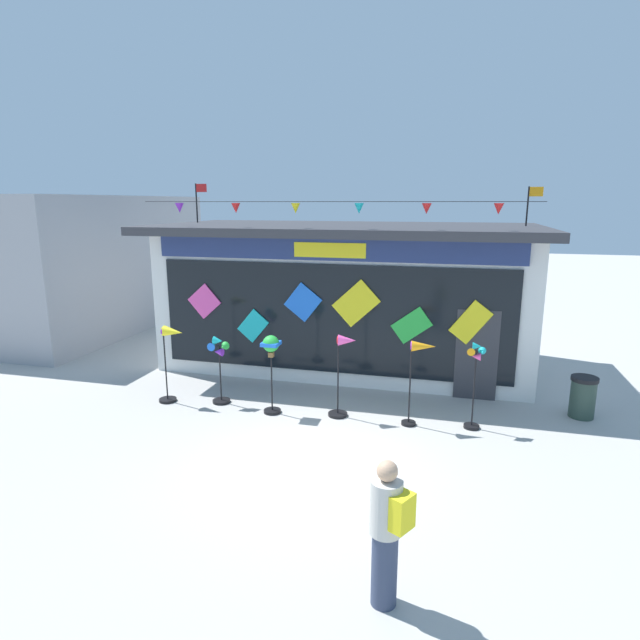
{
  "coord_description": "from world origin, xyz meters",
  "views": [
    {
      "loc": [
        2.11,
        -7.63,
        4.25
      ],
      "look_at": [
        -0.64,
        2.96,
        1.77
      ],
      "focal_mm": 29.33,
      "sensor_mm": 36.0,
      "label": 1
    }
  ],
  "objects_px": {
    "wind_spinner_far_left": "(171,350)",
    "trash_bin": "(583,397)",
    "wind_spinner_far_right": "(475,374)",
    "person_near_camera": "(387,531)",
    "kite_shop_building": "(348,294)",
    "wind_spinner_center_right": "(343,367)",
    "wind_spinner_center_left": "(271,354)",
    "wind_spinner_right": "(420,363)",
    "wind_spinner_left": "(219,361)"
  },
  "relations": [
    {
      "from": "kite_shop_building",
      "to": "wind_spinner_left",
      "type": "distance_m",
      "value": 4.3
    },
    {
      "from": "wind_spinner_right",
      "to": "wind_spinner_center_right",
      "type": "bearing_deg",
      "value": 176.87
    },
    {
      "from": "person_near_camera",
      "to": "trash_bin",
      "type": "bearing_deg",
      "value": -178.2
    },
    {
      "from": "wind_spinner_left",
      "to": "wind_spinner_center_right",
      "type": "height_order",
      "value": "wind_spinner_center_right"
    },
    {
      "from": "wind_spinner_left",
      "to": "wind_spinner_center_right",
      "type": "bearing_deg",
      "value": -0.83
    },
    {
      "from": "wind_spinner_center_left",
      "to": "wind_spinner_right",
      "type": "relative_size",
      "value": 0.96
    },
    {
      "from": "wind_spinner_center_left",
      "to": "person_near_camera",
      "type": "xyz_separation_m",
      "value": [
        2.96,
        -4.67,
        -0.37
      ]
    },
    {
      "from": "kite_shop_building",
      "to": "wind_spinner_center_left",
      "type": "bearing_deg",
      "value": -101.14
    },
    {
      "from": "kite_shop_building",
      "to": "trash_bin",
      "type": "height_order",
      "value": "kite_shop_building"
    },
    {
      "from": "trash_bin",
      "to": "wind_spinner_right",
      "type": "bearing_deg",
      "value": -158.37
    },
    {
      "from": "kite_shop_building",
      "to": "person_near_camera",
      "type": "bearing_deg",
      "value": -75.69
    },
    {
      "from": "wind_spinner_left",
      "to": "person_near_camera",
      "type": "distance_m",
      "value": 6.46
    },
    {
      "from": "kite_shop_building",
      "to": "wind_spinner_right",
      "type": "height_order",
      "value": "kite_shop_building"
    },
    {
      "from": "person_near_camera",
      "to": "wind_spinner_center_left",
      "type": "bearing_deg",
      "value": -118.19
    },
    {
      "from": "wind_spinner_center_right",
      "to": "trash_bin",
      "type": "bearing_deg",
      "value": 14.16
    },
    {
      "from": "wind_spinner_far_right",
      "to": "wind_spinner_far_left",
      "type": "bearing_deg",
      "value": -178.1
    },
    {
      "from": "wind_spinner_far_left",
      "to": "trash_bin",
      "type": "bearing_deg",
      "value": 9.1
    },
    {
      "from": "wind_spinner_far_right",
      "to": "person_near_camera",
      "type": "height_order",
      "value": "wind_spinner_far_right"
    },
    {
      "from": "wind_spinner_center_right",
      "to": "wind_spinner_far_right",
      "type": "height_order",
      "value": "wind_spinner_far_right"
    },
    {
      "from": "wind_spinner_far_left",
      "to": "trash_bin",
      "type": "xyz_separation_m",
      "value": [
        8.38,
        1.34,
        -0.74
      ]
    },
    {
      "from": "kite_shop_building",
      "to": "wind_spinner_left",
      "type": "bearing_deg",
      "value": -118.81
    },
    {
      "from": "kite_shop_building",
      "to": "person_near_camera",
      "type": "xyz_separation_m",
      "value": [
        2.19,
        -8.58,
        -0.98
      ]
    },
    {
      "from": "wind_spinner_left",
      "to": "trash_bin",
      "type": "relative_size",
      "value": 1.75
    },
    {
      "from": "wind_spinner_left",
      "to": "wind_spinner_right",
      "type": "height_order",
      "value": "wind_spinner_right"
    },
    {
      "from": "wind_spinner_far_left",
      "to": "wind_spinner_left",
      "type": "distance_m",
      "value": 1.05
    },
    {
      "from": "wind_spinner_center_right",
      "to": "trash_bin",
      "type": "xyz_separation_m",
      "value": [
        4.67,
        1.18,
        -0.62
      ]
    },
    {
      "from": "kite_shop_building",
      "to": "trash_bin",
      "type": "xyz_separation_m",
      "value": [
        5.35,
        -2.54,
        -1.44
      ]
    },
    {
      "from": "trash_bin",
      "to": "kite_shop_building",
      "type": "bearing_deg",
      "value": 154.6
    },
    {
      "from": "wind_spinner_far_left",
      "to": "wind_spinner_center_right",
      "type": "distance_m",
      "value": 3.71
    },
    {
      "from": "wind_spinner_center_right",
      "to": "wind_spinner_right",
      "type": "distance_m",
      "value": 1.51
    },
    {
      "from": "wind_spinner_far_left",
      "to": "trash_bin",
      "type": "distance_m",
      "value": 8.52
    },
    {
      "from": "wind_spinner_center_left",
      "to": "trash_bin",
      "type": "xyz_separation_m",
      "value": [
        6.12,
        1.36,
        -0.83
      ]
    },
    {
      "from": "wind_spinner_right",
      "to": "trash_bin",
      "type": "distance_m",
      "value": 3.52
    },
    {
      "from": "wind_spinner_center_left",
      "to": "wind_spinner_center_right",
      "type": "bearing_deg",
      "value": 7.1
    },
    {
      "from": "kite_shop_building",
      "to": "wind_spinner_right",
      "type": "xyz_separation_m",
      "value": [
        2.17,
        -3.8,
        -0.6
      ]
    },
    {
      "from": "wind_spinner_center_left",
      "to": "wind_spinner_right",
      "type": "bearing_deg",
      "value": 1.92
    },
    {
      "from": "wind_spinner_right",
      "to": "trash_bin",
      "type": "relative_size",
      "value": 2.01
    },
    {
      "from": "wind_spinner_right",
      "to": "wind_spinner_far_right",
      "type": "bearing_deg",
      "value": 6.92
    },
    {
      "from": "kite_shop_building",
      "to": "wind_spinner_center_right",
      "type": "xyz_separation_m",
      "value": [
        0.68,
        -3.72,
        -0.82
      ]
    },
    {
      "from": "kite_shop_building",
      "to": "wind_spinner_right",
      "type": "bearing_deg",
      "value": -60.25
    },
    {
      "from": "wind_spinner_far_right",
      "to": "person_near_camera",
      "type": "xyz_separation_m",
      "value": [
        -1.01,
        -4.9,
        -0.2
      ]
    },
    {
      "from": "wind_spinner_far_right",
      "to": "person_near_camera",
      "type": "bearing_deg",
      "value": -101.67
    },
    {
      "from": "trash_bin",
      "to": "wind_spinner_center_right",
      "type": "bearing_deg",
      "value": -165.84
    },
    {
      "from": "wind_spinner_right",
      "to": "trash_bin",
      "type": "xyz_separation_m",
      "value": [
        3.18,
        1.26,
        -0.83
      ]
    },
    {
      "from": "wind_spinner_far_left",
      "to": "wind_spinner_far_right",
      "type": "height_order",
      "value": "wind_spinner_far_right"
    },
    {
      "from": "wind_spinner_center_right",
      "to": "wind_spinner_right",
      "type": "bearing_deg",
      "value": -3.13
    },
    {
      "from": "wind_spinner_right",
      "to": "person_near_camera",
      "type": "bearing_deg",
      "value": -89.84
    },
    {
      "from": "wind_spinner_left",
      "to": "person_near_camera",
      "type": "relative_size",
      "value": 0.88
    },
    {
      "from": "wind_spinner_right",
      "to": "person_near_camera",
      "type": "height_order",
      "value": "wind_spinner_right"
    },
    {
      "from": "wind_spinner_far_left",
      "to": "wind_spinner_right",
      "type": "xyz_separation_m",
      "value": [
        5.2,
        0.08,
        0.09
      ]
    }
  ]
}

